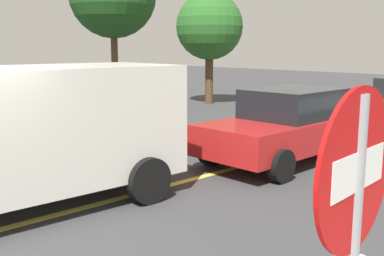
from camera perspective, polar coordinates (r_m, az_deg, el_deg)
lane_marking_centre at (r=8.03m, az=-6.64°, el=-8.08°), size 28.00×0.16×0.01m
stop_sign at (r=2.27m, az=19.28°, el=-13.87°), size 0.76×0.08×2.34m
white_van at (r=7.34m, az=-21.79°, el=-0.31°), size 5.26×2.38×2.20m
car_red_behind_van at (r=10.34m, az=12.01°, el=0.41°), size 4.43×2.12×1.59m
tree_right_verge at (r=20.42m, az=2.18°, el=12.48°), size 2.92×2.92×4.84m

